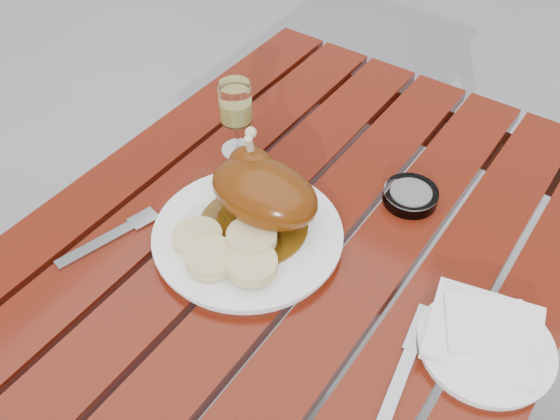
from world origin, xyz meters
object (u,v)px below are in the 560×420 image
object	(u,v)px
table	(279,387)
dinner_plate	(248,236)
side_plate	(486,347)
ashtray	(410,196)
wine_glass	(236,119)

from	to	relation	value
table	dinner_plate	size ratio (longest dim) A/B	4.00
table	side_plate	distance (m)	0.50
table	dinner_plate	world-z (taller)	dinner_plate
dinner_plate	side_plate	xyz separation A→B (m)	(0.38, 0.02, -0.00)
dinner_plate	side_plate	world-z (taller)	dinner_plate
table	ashtray	size ratio (longest dim) A/B	13.03
side_plate	table	bearing A→B (deg)	-173.69
table	side_plate	bearing A→B (deg)	6.31
wine_glass	side_plate	xyz separation A→B (m)	(0.53, -0.15, -0.06)
dinner_plate	ashtray	bearing A→B (deg)	53.23
dinner_plate	wine_glass	distance (m)	0.23
table	wine_glass	xyz separation A→B (m)	(-0.22, 0.18, 0.45)
side_plate	ashtray	bearing A→B (deg)	136.46
ashtray	side_plate	bearing A→B (deg)	-43.54
wine_glass	ashtray	world-z (taller)	wine_glass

